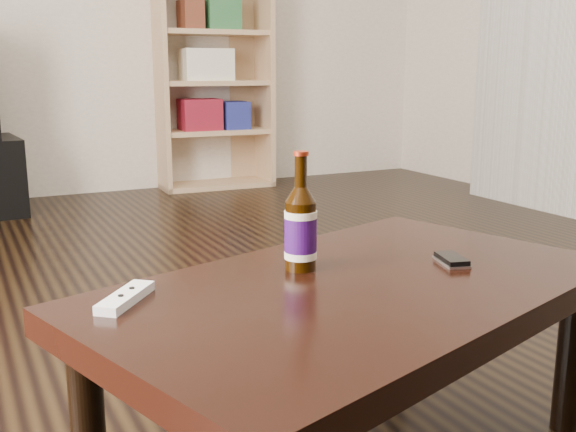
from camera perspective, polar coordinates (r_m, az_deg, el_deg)
name	(u,v)px	position (r m, az deg, el deg)	size (l,w,h in m)	color
floor	(313,351)	(2.09, 2.17, -11.34)	(5.00, 6.00, 0.01)	black
bookshelf	(211,78)	(4.87, -6.55, 11.49)	(0.81, 0.40, 1.47)	tan
coffee_table	(357,307)	(1.39, 5.86, -7.70)	(1.25, 0.95, 0.41)	black
beer_bottle	(301,229)	(1.43, 1.08, -1.08)	(0.09, 0.09, 0.25)	black
phone	(452,260)	(1.54, 13.69, -3.64)	(0.08, 0.11, 0.02)	#BBBCBE
remote	(126,297)	(1.29, -13.59, -6.72)	(0.14, 0.15, 0.02)	white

